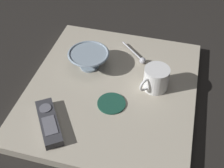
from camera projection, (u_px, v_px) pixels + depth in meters
ground_plane at (112, 94)px, 1.08m from camera, size 6.00×6.00×0.00m
table at (112, 91)px, 1.07m from camera, size 0.59×0.66×0.03m
cereal_bowl at (89, 59)px, 1.11m from camera, size 0.16×0.16×0.07m
coffee_mug at (156, 79)px, 1.03m from camera, size 0.09×0.11×0.09m
teaspoon at (140, 58)px, 1.15m from camera, size 0.12×0.11×0.03m
tv_remote_near at (49, 122)px, 0.93m from camera, size 0.15×0.18×0.03m
drink_coaster at (111, 103)px, 1.00m from camera, size 0.10×0.10×0.01m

